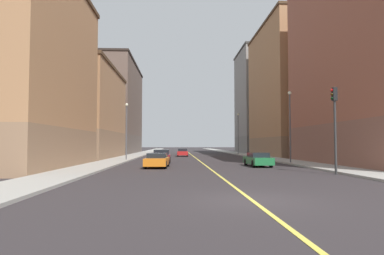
{
  "coord_description": "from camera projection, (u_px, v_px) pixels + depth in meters",
  "views": [
    {
      "loc": [
        -2.69,
        -12.2,
        2.03
      ],
      "look_at": [
        -1.05,
        25.09,
        3.85
      ],
      "focal_mm": 31.7,
      "sensor_mm": 36.0,
      "label": 1
    }
  ],
  "objects": [
    {
      "name": "building_left_mid",
      "position": [
        295.0,
        91.0,
        57.23
      ],
      "size": [
        11.76,
        20.87,
        21.98
      ],
      "color": "#8F6B4F",
      "rests_on": "ground"
    },
    {
      "name": "car_green",
      "position": [
        258.0,
        159.0,
        30.65
      ],
      "size": [
        1.87,
        4.61,
        1.26
      ],
      "color": "#1E6B38",
      "rests_on": "ground"
    },
    {
      "name": "lane_center_stripe",
      "position": [
        192.0,
        155.0,
        61.09
      ],
      "size": [
        0.16,
        154.0,
        0.01
      ],
      "primitive_type": "cube",
      "color": "#E5D14C",
      "rests_on": "ground"
    },
    {
      "name": "ground_plane",
      "position": [
        252.0,
        200.0,
        12.2
      ],
      "size": [
        400.0,
        400.0,
        0.0
      ],
      "primitive_type": "plane",
      "color": "#2E292B",
      "rests_on": "ground"
    },
    {
      "name": "building_right_midblock",
      "position": [
        74.0,
        113.0,
        47.9
      ],
      "size": [
        11.76,
        19.46,
        12.8
      ],
      "color": "#8F6B4F",
      "rests_on": "ground"
    },
    {
      "name": "street_lamp_left_far",
      "position": [
        238.0,
        130.0,
        64.04
      ],
      "size": [
        0.36,
        0.36,
        7.67
      ],
      "color": "#4C4C51",
      "rests_on": "ground"
    },
    {
      "name": "car_red",
      "position": [
        183.0,
        153.0,
        55.81
      ],
      "size": [
        1.81,
        3.95,
        1.28
      ],
      "color": "red",
      "rests_on": "ground"
    },
    {
      "name": "street_lamp_left_near",
      "position": [
        290.0,
        119.0,
        34.59
      ],
      "size": [
        0.36,
        0.36,
        7.31
      ],
      "color": "#4C4C51",
      "rests_on": "ground"
    },
    {
      "name": "sidewalk_right",
      "position": [
        137.0,
        155.0,
        60.66
      ],
      "size": [
        3.29,
        168.0,
        0.15
      ],
      "primitive_type": "cube",
      "color": "#9E9B93",
      "rests_on": "ground"
    },
    {
      "name": "building_left_near",
      "position": [
        383.0,
        55.0,
        32.86
      ],
      "size": [
        11.76,
        21.84,
        21.4
      ],
      "color": "brown",
      "rests_on": "ground"
    },
    {
      "name": "building_right_corner",
      "position": [
        5.0,
        71.0,
        28.61
      ],
      "size": [
        11.76,
        17.44,
        16.42
      ],
      "color": "#8F6B4F",
      "rests_on": "ground"
    },
    {
      "name": "building_left_far",
      "position": [
        265.0,
        102.0,
        77.04
      ],
      "size": [
        11.76,
        14.96,
        23.28
      ],
      "color": "slate",
      "rests_on": "ground"
    },
    {
      "name": "car_maroon",
      "position": [
        162.0,
        157.0,
        36.04
      ],
      "size": [
        1.86,
        4.34,
        1.43
      ],
      "color": "maroon",
      "rests_on": "ground"
    },
    {
      "name": "sidewalk_left",
      "position": [
        246.0,
        155.0,
        61.53
      ],
      "size": [
        3.29,
        168.0,
        0.15
      ],
      "primitive_type": "cube",
      "color": "#9E9B93",
      "rests_on": "ground"
    },
    {
      "name": "car_orange",
      "position": [
        157.0,
        160.0,
        29.12
      ],
      "size": [
        2.03,
        4.56,
        1.24
      ],
      "color": "orange",
      "rests_on": "ground"
    },
    {
      "name": "building_right_distant",
      "position": [
        109.0,
        109.0,
        72.48
      ],
      "size": [
        11.76,
        25.32,
        19.16
      ],
      "color": "brown",
      "rests_on": "ground"
    },
    {
      "name": "traffic_light_left_near",
      "position": [
        335.0,
        118.0,
        22.6
      ],
      "size": [
        0.4,
        0.32,
        5.82
      ],
      "color": "#2D2D2D",
      "rests_on": "ground"
    },
    {
      "name": "street_lamp_right_near",
      "position": [
        127.0,
        125.0,
        41.19
      ],
      "size": [
        0.36,
        0.36,
        6.85
      ],
      "color": "#4C4C51",
      "rests_on": "ground"
    }
  ]
}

